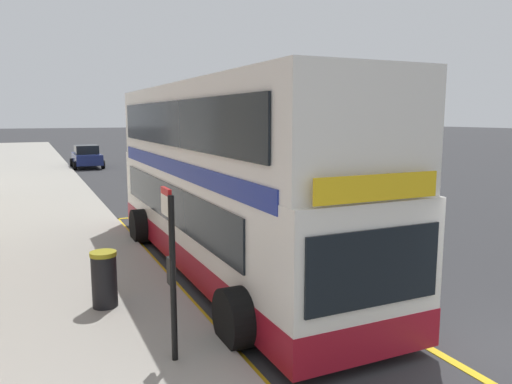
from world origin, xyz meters
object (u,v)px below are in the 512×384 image
parked_car_navy_ahead (87,157)px  litter_bin (104,279)px  parked_car_white_behind (197,164)px  double_decker_bus (224,184)px  bus_stop_sign (171,259)px

parked_car_navy_ahead → litter_bin: parked_car_navy_ahead is taller
parked_car_white_behind → parked_car_navy_ahead: bearing=122.7°
double_decker_bus → parked_car_white_behind: (5.17, 17.82, -1.27)m
parked_car_white_behind → double_decker_bus: bearing=-107.1°
parked_car_navy_ahead → parked_car_white_behind: 10.07m
bus_stop_sign → litter_bin: bearing=104.3°
double_decker_bus → parked_car_white_behind: size_ratio=2.73×
parked_car_navy_ahead → parked_car_white_behind: (5.57, -8.38, 0.00)m
bus_stop_sign → parked_car_white_behind: (7.63, 22.07, -0.84)m
bus_stop_sign → litter_bin: size_ratio=2.38×
bus_stop_sign → parked_car_navy_ahead: size_ratio=0.60×
bus_stop_sign → parked_car_navy_ahead: 30.53m
bus_stop_sign → parked_car_white_behind: bus_stop_sign is taller
double_decker_bus → bus_stop_sign: size_ratio=4.58×
double_decker_bus → litter_bin: bearing=-150.0°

